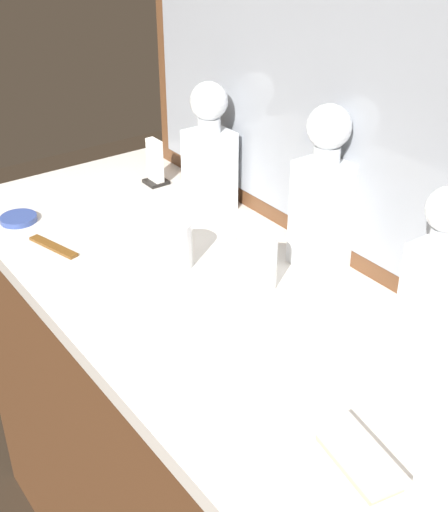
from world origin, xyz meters
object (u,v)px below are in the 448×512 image
Objects in this scene: crystal_decanter_far_left at (323,204)px; tortoiseshell_comb at (53,247)px; porcelain_dish at (19,219)px; napkin_holder at (155,165)px; crystal_tumbler_right at (256,263)px; crystal_tumbler_rear at (172,246)px; crystal_decanter_far_right at (209,160)px; crystal_decanter_center at (435,287)px; silver_brush_center at (359,457)px.

tortoiseshell_comb is at bearing -132.63° from crystal_decanter_far_left.
porcelain_dish is 0.34m from napkin_holder.
crystal_tumbler_right is 1.14× the size of crystal_tumbler_rear.
crystal_decanter_far_right is 0.33m from crystal_decanter_far_left.
crystal_decanter_center is at bearing 24.50° from porcelain_dish.
crystal_tumbler_rear reaches higher than silver_brush_center.
tortoiseshell_comb is at bearing -141.39° from crystal_tumbler_rear.
crystal_decanter_center is 0.74m from tortoiseshell_comb.
crystal_decanter_far_right is 2.69× the size of crystal_tumbler_right.
tortoiseshell_comb is at bearing -95.09° from crystal_decanter_far_right.
crystal_decanter_far_left is 2.42× the size of tortoiseshell_comb.
crystal_decanter_center is at bearing 20.73° from crystal_tumbler_right.
crystal_decanter_center is at bearing -0.84° from crystal_decanter_far_right.
crystal_decanter_center is 0.88m from porcelain_dish.
napkin_holder reaches higher than porcelain_dish.
crystal_tumbler_rear is at bearing -156.54° from crystal_decanter_center.
crystal_decanter_far_right is at bearing 84.91° from tortoiseshell_comb.
silver_brush_center reaches higher than tortoiseshell_comb.
crystal_tumbler_right is (-0.29, -0.11, -0.06)m from crystal_decanter_center.
crystal_tumbler_rear is at bearing 172.48° from silver_brush_center.
crystal_tumbler_right is at bearing 26.61° from porcelain_dish.
crystal_tumbler_rear is (0.17, -0.20, -0.07)m from crystal_decanter_far_right.
porcelain_dish is at bearing -174.02° from silver_brush_center.
crystal_decanter_far_right is 0.35m from crystal_tumbler_right.
porcelain_dish is at bearing -116.49° from crystal_decanter_far_right.
crystal_tumbler_rear is 0.26m from tortoiseshell_comb.
crystal_decanter_far_right is 2.58× the size of napkin_holder.
napkin_holder is at bearing -178.46° from crystal_decanter_center.
crystal_decanter_far_right is at bearing 179.16° from crystal_decanter_center.
crystal_tumbler_right is (-0.01, -0.15, -0.08)m from crystal_decanter_far_left.
crystal_tumbler_rear reaches higher than porcelain_dish.
crystal_decanter_center reaches higher than crystal_tumbler_rear.
silver_brush_center is (0.73, -0.28, -0.10)m from crystal_decanter_far_right.
napkin_holder is at bearing 164.83° from silver_brush_center.
crystal_tumbler_right is at bearing -92.74° from crystal_decanter_far_left.
crystal_decanter_center is 0.29m from crystal_decanter_far_left.
porcelain_dish is (-0.50, -0.25, -0.04)m from crystal_tumbler_right.
napkin_holder is (-0.50, 0.09, -0.00)m from crystal_tumbler_right.
crystal_decanter_far_right reaches higher than napkin_holder.
crystal_decanter_far_right is at bearing 159.23° from crystal_tumbler_right.
crystal_decanter_far_left is at bearing 47.37° from tortoiseshell_comb.
tortoiseshell_comb is (-0.35, -0.24, -0.05)m from crystal_tumbler_right.
crystal_tumbler_right is 0.81× the size of tortoiseshell_comb.
crystal_decanter_far_left is (0.32, 0.03, 0.01)m from crystal_decanter_far_right.
crystal_tumbler_rear is at bearing -151.57° from crystal_tumbler_right.
crystal_decanter_far_right is 0.20m from napkin_holder.
crystal_decanter_center is 2.97× the size of crystal_tumbler_rear.
crystal_tumbler_right is 0.96× the size of napkin_holder.
porcelain_dish is (-0.19, -0.37, -0.11)m from crystal_decanter_far_right.
tortoiseshell_comb is (-0.64, -0.35, -0.11)m from crystal_decanter_center.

